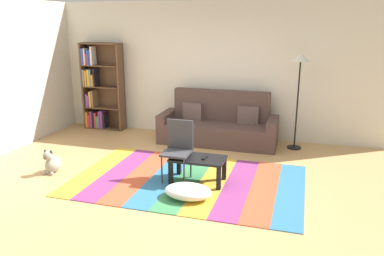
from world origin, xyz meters
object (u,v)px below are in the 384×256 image
pouf (188,191)px  dog (52,163)px  coffee_table (198,162)px  tv_remote (205,158)px  folding_chair (178,145)px  couch (219,126)px  bookshelf (99,90)px  standing_lamp (300,70)px

pouf → dog: 2.34m
coffee_table → tv_remote: bearing=-2.5°
pouf → folding_chair: size_ratio=0.72×
couch → folding_chair: couch is taller
tv_remote → folding_chair: bearing=-177.0°
bookshelf → coffee_table: bearing=-38.0°
couch → pouf: bearing=-86.5°
couch → bookshelf: bearing=174.1°
bookshelf → coffee_table: (2.88, -2.25, -0.54)m
couch → folding_chair: (-0.18, -1.94, 0.20)m
coffee_table → folding_chair: 0.39m
pouf → dog: size_ratio=1.63×
couch → pouf: size_ratio=3.50×
bookshelf → pouf: (2.90, -2.83, -0.76)m
bookshelf → standing_lamp: size_ratio=1.06×
standing_lamp → couch: bearing=-178.0°
tv_remote → couch: bearing=105.1°
couch → coffee_table: (0.13, -1.97, -0.02)m
coffee_table → couch: bearing=93.9°
coffee_table → dog: bearing=-172.6°
pouf → folding_chair: bearing=119.1°
couch → dog: couch is taller
pouf → tv_remote: tv_remote is taller
pouf → dog: bearing=173.3°
bookshelf → folding_chair: 3.41m
coffee_table → pouf: size_ratio=1.23×
bookshelf → tv_remote: 3.77m
coffee_table → standing_lamp: standing_lamp is taller
bookshelf → standing_lamp: (4.20, -0.23, 0.61)m
folding_chair → bookshelf: bearing=149.6°
coffee_table → standing_lamp: size_ratio=0.45×
bookshelf → folding_chair: bearing=-40.9°
couch → coffee_table: couch is taller
bookshelf → standing_lamp: 4.25m
standing_lamp → coffee_table: bearing=-123.1°
couch → coffee_table: size_ratio=2.84×
bookshelf → tv_remote: size_ratio=12.45×
couch → bookshelf: bookshelf is taller
bookshelf → dog: bearing=-77.1°
pouf → folding_chair: 0.82m
standing_lamp → pouf: bearing=-116.5°
bookshelf → folding_chair: (2.57, -2.22, -0.32)m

